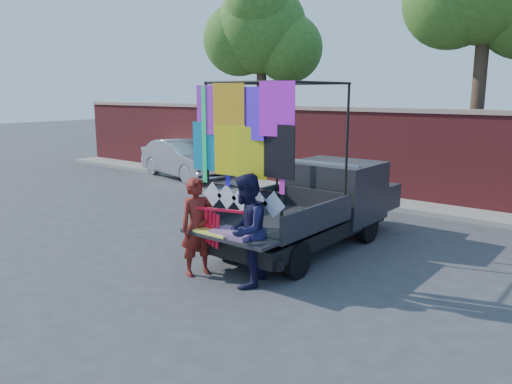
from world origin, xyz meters
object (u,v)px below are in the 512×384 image
Objects in this scene: pickup_truck at (322,203)px; sedan at (185,159)px; woman at (198,227)px; man at (246,231)px.

pickup_truck reaches higher than sedan.
woman is (7.38, -6.66, 0.15)m from sedan.
pickup_truck is 1.23× the size of sedan.
man is (0.30, -2.78, 0.09)m from pickup_truck.
man is (8.33, -6.53, 0.22)m from sedan.
sedan is (-8.03, 3.75, -0.13)m from pickup_truck.
pickup_truck is 2.82× the size of man.
woman reaches higher than sedan.
man is at bearing -60.58° from woman.
sedan is 2.50× the size of woman.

